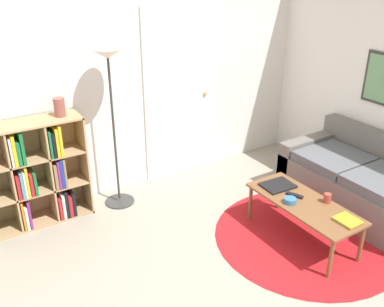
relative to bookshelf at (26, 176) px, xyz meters
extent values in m
cube|color=silver|center=(1.33, 0.21, 0.78)|extent=(7.24, 0.05, 2.60)
cube|color=white|center=(1.85, 0.18, 0.47)|extent=(0.94, 0.02, 1.99)
sphere|color=tan|center=(2.17, 0.15, 0.43)|extent=(0.04, 0.04, 0.04)
cube|color=silver|center=(3.48, -1.15, 0.78)|extent=(0.05, 5.67, 2.60)
cylinder|color=#B2191E|center=(2.14, -1.65, -0.52)|extent=(1.74, 1.74, 0.01)
cube|color=tan|center=(0.57, 0.00, 0.00)|extent=(0.02, 0.34, 1.06)
cube|color=tan|center=(0.04, 0.00, 0.52)|extent=(1.09, 0.34, 0.02)
cube|color=tan|center=(0.04, 0.00, -0.52)|extent=(1.09, 0.34, 0.02)
cube|color=tan|center=(0.04, 0.16, 0.00)|extent=(1.09, 0.02, 1.06)
cube|color=tan|center=(-0.14, 0.00, 0.00)|extent=(0.02, 0.32, 1.02)
cube|color=tan|center=(0.21, 0.00, 0.00)|extent=(0.02, 0.32, 1.02)
cube|color=tan|center=(0.04, 0.00, -0.17)|extent=(1.05, 0.32, 0.02)
cube|color=tan|center=(0.04, 0.00, 0.17)|extent=(1.05, 0.32, 0.02)
cube|color=orange|center=(-0.11, -0.04, -0.35)|extent=(0.02, 0.25, 0.30)
cube|color=silver|center=(-0.08, -0.07, -0.38)|extent=(0.03, 0.19, 0.25)
cube|color=#7F287A|center=(-0.05, -0.07, -0.36)|extent=(0.02, 0.20, 0.29)
cube|color=#B21E23|center=(0.24, -0.06, -0.39)|extent=(0.03, 0.20, 0.23)
cube|color=silver|center=(0.28, -0.05, -0.37)|extent=(0.03, 0.24, 0.27)
cube|color=black|center=(0.31, -0.05, -0.36)|extent=(0.03, 0.23, 0.29)
cube|color=#B21E23|center=(0.35, -0.06, -0.39)|extent=(0.03, 0.22, 0.23)
cube|color=black|center=(0.38, -0.05, -0.38)|extent=(0.03, 0.23, 0.25)
cube|color=#B21E23|center=(-0.10, -0.07, -0.04)|extent=(0.03, 0.19, 0.23)
cube|color=teal|center=(-0.07, -0.04, -0.03)|extent=(0.03, 0.26, 0.26)
cube|color=silver|center=(-0.04, -0.06, -0.03)|extent=(0.02, 0.21, 0.26)
cube|color=gold|center=(-0.02, -0.05, 0.00)|extent=(0.02, 0.23, 0.30)
cube|color=#B21E23|center=(0.01, -0.04, -0.04)|extent=(0.03, 0.25, 0.23)
cube|color=#196B38|center=(0.05, -0.04, -0.04)|extent=(0.03, 0.25, 0.23)
cube|color=olive|center=(0.24, -0.05, -0.03)|extent=(0.03, 0.24, 0.26)
cube|color=#7F287A|center=(0.28, -0.03, -0.01)|extent=(0.02, 0.27, 0.29)
cube|color=navy|center=(0.31, -0.06, -0.01)|extent=(0.03, 0.21, 0.30)
cube|color=olive|center=(0.34, -0.07, -0.01)|extent=(0.02, 0.20, 0.30)
cube|color=silver|center=(-0.11, -0.05, 0.32)|extent=(0.02, 0.24, 0.27)
cube|color=gold|center=(-0.08, -0.04, 0.33)|extent=(0.03, 0.26, 0.29)
cube|color=#196B38|center=(-0.05, -0.03, 0.30)|extent=(0.03, 0.26, 0.23)
cube|color=#196B38|center=(-0.01, -0.05, 0.34)|extent=(0.03, 0.22, 0.31)
cube|color=#196B38|center=(0.24, -0.07, 0.32)|extent=(0.02, 0.20, 0.27)
cube|color=black|center=(0.27, -0.07, 0.31)|extent=(0.03, 0.20, 0.25)
cube|color=gold|center=(0.30, -0.03, 0.32)|extent=(0.03, 0.26, 0.28)
cube|color=gold|center=(0.34, -0.04, 0.33)|extent=(0.03, 0.24, 0.30)
cylinder|color=#333333|center=(0.89, -0.11, -0.52)|extent=(0.32, 0.32, 0.01)
cylinder|color=#333333|center=(0.89, -0.11, 0.31)|extent=(0.02, 0.02, 1.57)
cone|color=white|center=(0.89, -0.11, 1.09)|extent=(0.33, 0.33, 0.10)
cube|color=#66605B|center=(3.00, -1.56, -0.32)|extent=(0.87, 1.62, 0.41)
cube|color=#66605B|center=(3.35, -1.56, -0.15)|extent=(0.16, 1.62, 0.74)
cube|color=#66605B|center=(3.00, -0.83, -0.25)|extent=(0.87, 0.16, 0.55)
cube|color=#575A5F|center=(2.92, -1.24, -0.06)|extent=(0.67, 0.63, 0.10)
cube|color=brown|center=(2.07, -1.64, -0.13)|extent=(0.46, 1.12, 0.02)
cylinder|color=brown|center=(1.88, -2.16, -0.33)|extent=(0.04, 0.04, 0.38)
cylinder|color=brown|center=(1.88, -1.12, -0.33)|extent=(0.04, 0.04, 0.38)
cylinder|color=brown|center=(2.26, -2.16, -0.33)|extent=(0.04, 0.04, 0.38)
cylinder|color=brown|center=(2.26, -1.12, -0.33)|extent=(0.04, 0.04, 0.38)
cube|color=black|center=(2.07, -1.29, -0.11)|extent=(0.32, 0.26, 0.02)
cylinder|color=teal|center=(1.95, -1.58, -0.09)|extent=(0.11, 0.11, 0.05)
cube|color=olive|center=(2.14, -2.06, -0.11)|extent=(0.16, 0.19, 0.01)
cube|color=gold|center=(2.14, -2.07, -0.10)|extent=(0.16, 0.19, 0.01)
cylinder|color=#A33D33|center=(2.24, -1.75, -0.08)|extent=(0.07, 0.07, 0.09)
cube|color=black|center=(2.07, -1.52, -0.11)|extent=(0.10, 0.17, 0.02)
cylinder|color=#934C47|center=(0.41, 0.00, 0.62)|extent=(0.11, 0.11, 0.18)
camera|label=1|loc=(-0.58, -3.93, 1.93)|focal=40.00mm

